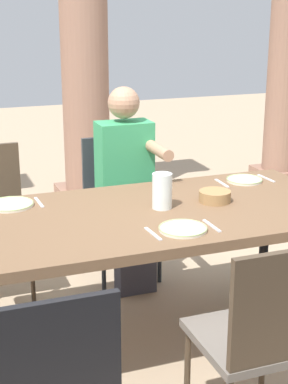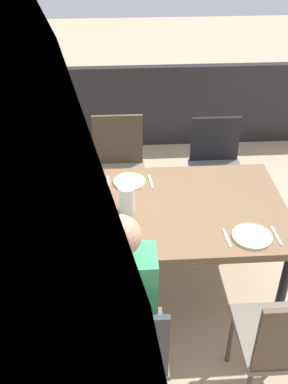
# 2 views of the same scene
# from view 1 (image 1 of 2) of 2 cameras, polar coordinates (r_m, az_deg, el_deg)

# --- Properties ---
(ground_plane) EXTENTS (16.00, 16.00, 0.00)m
(ground_plane) POSITION_cam_1_polar(r_m,az_deg,el_deg) (3.40, 1.06, -13.68)
(ground_plane) COLOR tan
(dining_table) EXTENTS (1.99, 0.99, 0.74)m
(dining_table) POSITION_cam_1_polar(r_m,az_deg,el_deg) (3.10, 1.14, -2.80)
(dining_table) COLOR brown
(dining_table) RESTS_ON ground
(chair_west_south) EXTENTS (0.44, 0.44, 0.88)m
(chair_west_south) POSITION_cam_1_polar(r_m,az_deg,el_deg) (2.21, -8.70, -17.08)
(chair_west_south) COLOR #4F4F50
(chair_west_south) RESTS_ON ground
(chair_mid_north) EXTENTS (0.44, 0.44, 0.91)m
(chair_mid_north) POSITION_cam_1_polar(r_m,az_deg,el_deg) (3.99, -2.44, -0.34)
(chair_mid_north) COLOR #5B5E61
(chair_mid_north) RESTS_ON ground
(chair_mid_south) EXTENTS (0.44, 0.44, 0.92)m
(chair_mid_south) POSITION_cam_1_polar(r_m,az_deg,el_deg) (2.46, 11.12, -12.94)
(chair_mid_south) COLOR #6A6158
(chair_mid_south) RESTS_ON ground
(diner_man_white) EXTENTS (0.35, 0.49, 1.27)m
(diner_man_white) POSITION_cam_1_polar(r_m,az_deg,el_deg) (3.77, -1.50, 0.87)
(diner_man_white) COLOR #3F3F4C
(diner_man_white) RESTS_ON ground
(stone_column_centre) EXTENTS (0.53, 0.53, 2.76)m
(stone_column_centre) POSITION_cam_1_polar(r_m,az_deg,el_deg) (5.24, -5.67, 13.02)
(stone_column_centre) COLOR #936B56
(stone_column_centre) RESTS_ON ground
(stone_column_far) EXTENTS (0.43, 0.43, 2.98)m
(stone_column_far) POSITION_cam_1_polar(r_m,az_deg,el_deg) (6.04, 13.41, 14.24)
(stone_column_far) COLOR #936B56
(stone_column_far) RESTS_ON ground
(plate_0) EXTENTS (0.24, 0.24, 0.02)m
(plate_0) POSITION_cam_1_polar(r_m,az_deg,el_deg) (3.22, -12.57, -1.15)
(plate_0) COLOR silver
(plate_0) RESTS_ON dining_table
(spoon_0) EXTENTS (0.02, 0.17, 0.01)m
(spoon_0) POSITION_cam_1_polar(r_m,az_deg,el_deg) (3.24, -9.94, -0.97)
(spoon_0) COLOR silver
(spoon_0) RESTS_ON dining_table
(plate_1) EXTENTS (0.23, 0.23, 0.02)m
(plate_1) POSITION_cam_1_polar(r_m,az_deg,el_deg) (2.82, 3.71, -3.48)
(plate_1) COLOR silver
(plate_1) RESTS_ON dining_table
(fork_1) EXTENTS (0.03, 0.17, 0.01)m
(fork_1) POSITION_cam_1_polar(r_m,az_deg,el_deg) (2.77, 0.86, -3.98)
(fork_1) COLOR silver
(fork_1) RESTS_ON dining_table
(spoon_1) EXTENTS (0.02, 0.17, 0.01)m
(spoon_1) POSITION_cam_1_polar(r_m,az_deg,el_deg) (2.88, 6.45, -3.20)
(spoon_1) COLOR silver
(spoon_1) RESTS_ON dining_table
(plate_2) EXTENTS (0.21, 0.21, 0.02)m
(plate_2) POSITION_cam_1_polar(r_m,az_deg,el_deg) (3.63, 9.50, 1.16)
(plate_2) COLOR silver
(plate_2) RESTS_ON dining_table
(fork_2) EXTENTS (0.02, 0.17, 0.01)m
(fork_2) POSITION_cam_1_polar(r_m,az_deg,el_deg) (3.56, 7.39, 0.84)
(fork_2) COLOR silver
(fork_2) RESTS_ON dining_table
(spoon_2) EXTENTS (0.03, 0.17, 0.01)m
(spoon_2) POSITION_cam_1_polar(r_m,az_deg,el_deg) (3.71, 11.51, 1.29)
(spoon_2) COLOR silver
(spoon_2) RESTS_ON dining_table
(water_pitcher) EXTENTS (0.10, 0.10, 0.19)m
(water_pitcher) POSITION_cam_1_polar(r_m,az_deg,el_deg) (3.09, 1.73, -0.07)
(water_pitcher) COLOR white
(water_pitcher) RESTS_ON dining_table
(bread_basket) EXTENTS (0.17, 0.17, 0.06)m
(bread_basket) POSITION_cam_1_polar(r_m,az_deg,el_deg) (3.23, 6.74, -0.41)
(bread_basket) COLOR #9E7547
(bread_basket) RESTS_ON dining_table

